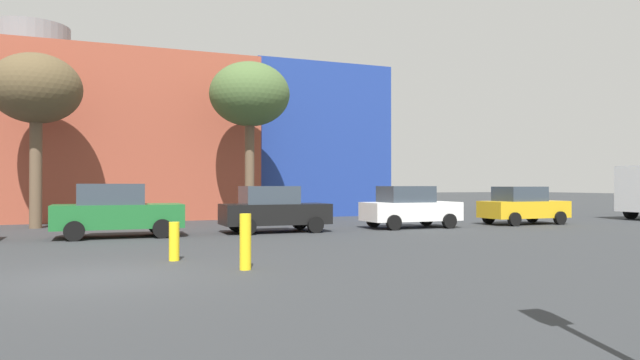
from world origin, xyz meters
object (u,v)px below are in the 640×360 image
at_px(bare_tree_0, 36,91).
at_px(parked_car_2, 116,211).
at_px(bollard_yellow_1, 174,241).
at_px(bare_tree_1, 250,96).
at_px(parked_car_4, 410,207).
at_px(bollard_yellow_0, 245,242).
at_px(parked_car_5, 523,205).
at_px(parked_car_3, 274,209).

bearing_deg(bare_tree_0, parked_car_2, -61.16).
relative_size(parked_car_2, bollard_yellow_1, 4.63).
xyz_separation_m(parked_car_2, bare_tree_0, (-2.95, 5.36, 4.71)).
distance_m(parked_car_2, bare_tree_1, 9.30).
relative_size(parked_car_4, bollard_yellow_0, 3.39).
height_order(bare_tree_1, bollard_yellow_1, bare_tree_1).
bearing_deg(bollard_yellow_0, bollard_yellow_1, 121.40).
bearing_deg(parked_car_4, bare_tree_0, 159.45).
bearing_deg(parked_car_2, parked_car_5, 0.00).
relative_size(bare_tree_1, bollard_yellow_1, 8.26).
height_order(parked_car_3, parked_car_4, parked_car_3).
xyz_separation_m(parked_car_2, parked_car_5, (17.17, 0.00, -0.06)).
bearing_deg(bare_tree_1, parked_car_3, -94.42).
bearing_deg(parked_car_3, bare_tree_0, 147.68).
distance_m(parked_car_2, bollard_yellow_0, 8.99).
bearing_deg(parked_car_5, bare_tree_0, 165.09).
bearing_deg(bollard_yellow_0, bare_tree_1, 75.34).
height_order(parked_car_2, parked_car_4, parked_car_2).
relative_size(parked_car_3, parked_car_5, 1.02).
bearing_deg(parked_car_5, parked_car_4, 180.00).
height_order(parked_car_3, parked_car_5, parked_car_3).
relative_size(bare_tree_0, bollard_yellow_1, 7.92).
height_order(parked_car_5, bare_tree_1, bare_tree_1).
distance_m(parked_car_3, parked_car_4, 5.82).
relative_size(parked_car_2, bollard_yellow_0, 3.57).
relative_size(parked_car_3, bollard_yellow_0, 3.41).
bearing_deg(bare_tree_0, parked_car_5, -14.91).
xyz_separation_m(bollard_yellow_0, bollard_yellow_1, (-1.21, 1.98, -0.13)).
distance_m(parked_car_3, bollard_yellow_1, 8.05).
relative_size(parked_car_3, bare_tree_0, 0.56).
xyz_separation_m(parked_car_5, bare_tree_0, (-20.12, 5.36, 4.77)).
bearing_deg(bare_tree_1, parked_car_5, -24.62).
xyz_separation_m(parked_car_2, bollard_yellow_1, (1.09, -6.71, -0.45)).
bearing_deg(bare_tree_0, parked_car_4, -20.55).
distance_m(parked_car_3, bollard_yellow_0, 9.27).
height_order(parked_car_5, bollard_yellow_1, parked_car_5).
height_order(parked_car_2, bollard_yellow_0, parked_car_2).
xyz_separation_m(bare_tree_1, bollard_yellow_1, (-4.83, -11.87, -5.43)).
distance_m(parked_car_5, bollard_yellow_1, 17.44).
bearing_deg(parked_car_5, bollard_yellow_1, -157.35).
distance_m(parked_car_2, parked_car_5, 17.17).
xyz_separation_m(parked_car_2, parked_car_3, (5.52, 0.00, -0.04)).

